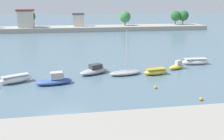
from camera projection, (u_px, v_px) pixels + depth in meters
ground_plane at (63, 117)px, 23.19m from camera, size 400.00×400.00×0.00m
moored_boat_1 at (16, 79)px, 32.92m from camera, size 4.66×3.20×1.13m
moored_boat_2 at (55, 80)px, 32.38m from camera, size 5.29×2.64×1.72m
moored_boat_3 at (94, 70)px, 37.08m from camera, size 5.39×4.08×1.52m
moored_boat_4 at (125, 72)px, 36.53m from camera, size 5.38×2.57×7.03m
moored_boat_5 at (156, 72)px, 36.69m from camera, size 4.10×2.06×0.99m
moored_boat_6 at (177, 66)px, 39.66m from camera, size 3.45×2.32×1.48m
moored_boat_7 at (195, 61)px, 42.62m from camera, size 5.09×1.79×1.12m
mooring_buoy_0 at (155, 87)px, 30.78m from camera, size 0.38×0.38×0.38m
mooring_buoy_1 at (201, 99)px, 27.09m from camera, size 0.42×0.42×0.42m
distant_shoreline at (72, 26)px, 90.64m from camera, size 108.19×10.50×8.35m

